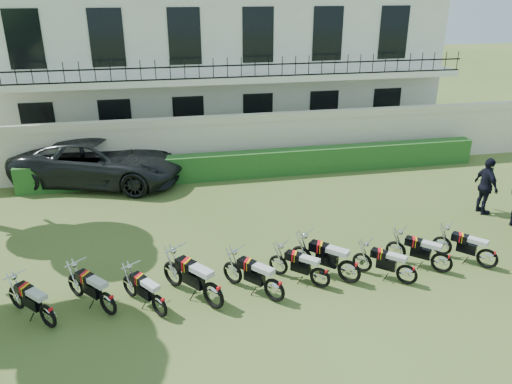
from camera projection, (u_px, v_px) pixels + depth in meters
ground at (280, 273)px, 13.05m from camera, size 100.00×100.00×0.00m
perimeter_wall at (231, 143)px, 19.85m from camera, size 30.00×0.35×2.30m
hedge at (260, 164)px, 19.57m from camera, size 18.00×0.60×1.00m
building at (211, 58)px, 24.28m from camera, size 20.40×9.60×7.40m
motorcycle_0 at (47, 311)px, 10.77m from camera, size 1.28×1.36×0.97m
motorcycle_1 at (107, 298)px, 11.19m from camera, size 1.25×1.42×0.98m
motorcycle_2 at (159, 301)px, 11.15m from camera, size 1.05×1.44×0.93m
motorcycle_3 at (213, 289)px, 11.39m from camera, size 1.34×1.73×1.14m
motorcycle_4 at (274, 285)px, 11.67m from camera, size 1.30×1.47×1.02m
motorcycle_5 at (320, 273)px, 12.22m from camera, size 1.31×1.23×0.94m
motorcycle_6 at (350, 266)px, 12.39m from camera, size 1.47×1.46×1.08m
motorcycle_7 at (407, 270)px, 12.36m from camera, size 1.30×1.21×0.93m
motorcycle_8 at (442, 258)px, 12.87m from camera, size 1.35×1.28×0.97m
motorcycle_9 at (488, 254)px, 13.07m from camera, size 1.22×1.36×0.95m
suv at (99, 161)px, 18.72m from camera, size 6.84×4.67×1.74m
officer_5 at (486, 186)px, 16.14m from camera, size 0.47×1.12×1.90m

